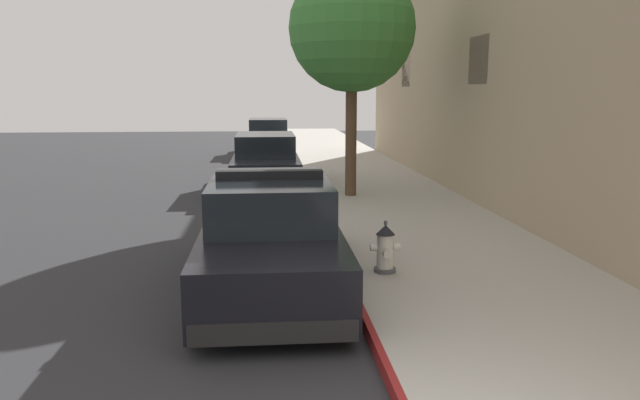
{
  "coord_description": "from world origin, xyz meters",
  "views": [
    {
      "loc": [
        -1.18,
        -3.29,
        2.76
      ],
      "look_at": [
        -0.3,
        6.53,
        1.0
      ],
      "focal_mm": 34.21,
      "sensor_mm": 36.0,
      "label": 1
    }
  ],
  "objects_px": {
    "police_cruiser": "(271,237)",
    "street_tree": "(352,29)",
    "parked_car_silver_ahead": "(266,163)",
    "fire_hydrant": "(385,249)",
    "parked_car_dark_far": "(268,137)"
  },
  "relations": [
    {
      "from": "parked_car_silver_ahead",
      "to": "fire_hydrant",
      "type": "relative_size",
      "value": 6.37
    },
    {
      "from": "police_cruiser",
      "to": "street_tree",
      "type": "distance_m",
      "value": 7.93
    },
    {
      "from": "street_tree",
      "to": "parked_car_dark_far",
      "type": "bearing_deg",
      "value": 99.29
    },
    {
      "from": "fire_hydrant",
      "to": "street_tree",
      "type": "bearing_deg",
      "value": 86.31
    },
    {
      "from": "parked_car_silver_ahead",
      "to": "fire_hydrant",
      "type": "distance_m",
      "value": 9.2
    },
    {
      "from": "parked_car_dark_far",
      "to": "street_tree",
      "type": "height_order",
      "value": "street_tree"
    },
    {
      "from": "police_cruiser",
      "to": "street_tree",
      "type": "height_order",
      "value": "street_tree"
    },
    {
      "from": "parked_car_dark_far",
      "to": "police_cruiser",
      "type": "bearing_deg",
      "value": -90.26
    },
    {
      "from": "police_cruiser",
      "to": "parked_car_silver_ahead",
      "type": "xyz_separation_m",
      "value": [
        -0.05,
        9.14,
        -0.0
      ]
    },
    {
      "from": "police_cruiser",
      "to": "fire_hydrant",
      "type": "height_order",
      "value": "police_cruiser"
    },
    {
      "from": "fire_hydrant",
      "to": "parked_car_silver_ahead",
      "type": "bearing_deg",
      "value": 100.71
    },
    {
      "from": "parked_car_silver_ahead",
      "to": "street_tree",
      "type": "relative_size",
      "value": 0.86
    },
    {
      "from": "parked_car_dark_far",
      "to": "fire_hydrant",
      "type": "xyz_separation_m",
      "value": [
        1.57,
        -18.94,
        -0.23
      ]
    },
    {
      "from": "street_tree",
      "to": "parked_car_silver_ahead",
      "type": "bearing_deg",
      "value": 132.39
    },
    {
      "from": "police_cruiser",
      "to": "fire_hydrant",
      "type": "xyz_separation_m",
      "value": [
        1.66,
        0.1,
        -0.23
      ]
    }
  ]
}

